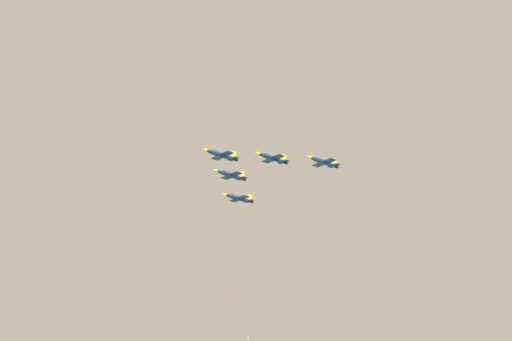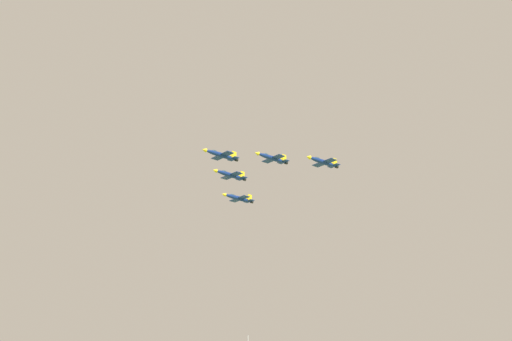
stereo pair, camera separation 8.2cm
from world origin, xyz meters
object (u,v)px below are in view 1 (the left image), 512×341
Objects in this scene: jet_left_wingman at (272,158)px; jet_left_outer at (323,162)px; jet_right_wingman at (230,175)px; jet_right_outer at (238,198)px; jet_lead at (221,155)px.

jet_left_wingman is 18.88m from jet_left_outer.
jet_right_wingman is (3.49, -24.14, 0.07)m from jet_left_wingman.
jet_left_wingman is 0.96× the size of jet_right_wingman.
jet_left_wingman is 0.96× the size of jet_right_outer.
jet_right_outer is (-12.46, -14.12, -3.54)m from jet_right_wingman.
jet_right_wingman is at bearing -139.16° from jet_lead.
jet_left_outer is (-19.43, 34.16, -1.50)m from jet_right_wingman.
jet_left_outer is at bearing 90.17° from jet_right_outer.
jet_lead is 18.86m from jet_left_wingman.
jet_left_outer is at bearing 140.03° from jet_left_wingman.
jet_lead is at bearing 39.58° from jet_right_wingman.
jet_right_wingman is (-12.46, -14.12, -1.05)m from jet_lead.
jet_left_outer is 48.82m from jet_right_outer.
jet_right_wingman is 1.00× the size of jet_right_outer.
jet_lead reaches higher than jet_left_wingman.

